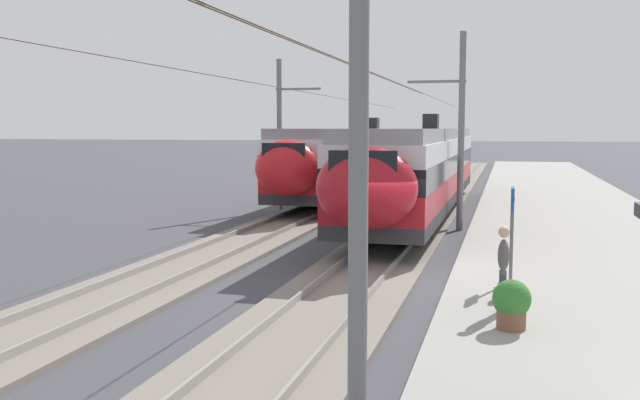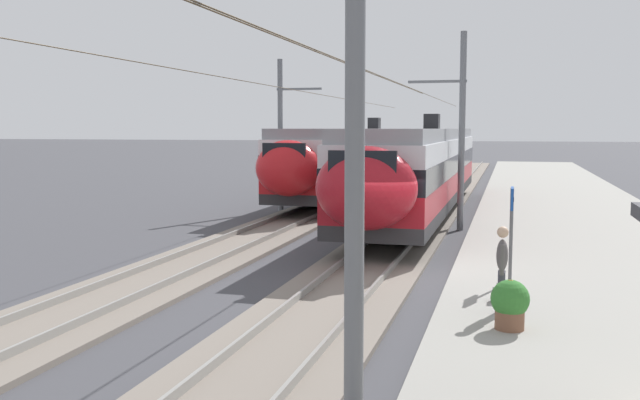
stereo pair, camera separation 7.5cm
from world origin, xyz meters
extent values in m
plane|color=#424247|center=(0.00, 0.00, 0.00)|extent=(400.00, 400.00, 0.00)
cube|color=gray|center=(0.00, -4.93, 0.15)|extent=(120.00, 7.67, 0.31)
cube|color=slate|center=(0.00, 1.22, 0.06)|extent=(120.00, 3.00, 0.12)
cube|color=gray|center=(0.00, 0.50, 0.20)|extent=(120.00, 0.07, 0.16)
cube|color=gray|center=(0.00, 1.94, 0.20)|extent=(120.00, 0.07, 0.16)
cube|color=slate|center=(0.00, 6.10, 0.06)|extent=(120.00, 3.00, 0.12)
cube|color=gray|center=(0.00, 5.39, 0.20)|extent=(120.00, 0.07, 0.16)
cube|color=gray|center=(0.00, 6.82, 0.20)|extent=(120.00, 0.07, 0.16)
cube|color=#2D2D30|center=(12.17, 1.22, 0.92)|extent=(23.31, 2.99, 0.45)
cube|color=maroon|center=(12.17, 1.22, 1.57)|extent=(23.31, 2.99, 0.85)
cube|color=black|center=(12.17, 1.22, 2.38)|extent=(23.31, 3.03, 0.75)
cube|color=silver|center=(12.17, 1.22, 3.08)|extent=(23.31, 2.99, 0.65)
cube|color=gray|center=(12.17, 1.22, 3.62)|extent=(23.01, 2.79, 0.45)
cube|color=black|center=(4.94, 1.22, 0.49)|extent=(2.80, 2.39, 0.42)
cube|color=black|center=(19.39, 1.22, 0.49)|extent=(2.80, 2.39, 0.42)
ellipsoid|color=maroon|center=(-0.04, 1.22, 2.27)|extent=(1.80, 2.75, 2.25)
cube|color=black|center=(-0.54, 1.22, 2.70)|extent=(0.16, 1.80, 1.19)
cube|color=black|center=(15.66, 1.22, 4.20)|extent=(0.90, 0.70, 0.70)
cube|color=#2D2D30|center=(22.45, 6.10, 0.92)|extent=(27.10, 2.92, 0.45)
cube|color=red|center=(22.45, 6.10, 1.57)|extent=(27.10, 2.92, 0.85)
cube|color=black|center=(22.45, 6.10, 2.38)|extent=(27.10, 2.96, 0.75)
cube|color=white|center=(22.45, 6.10, 3.08)|extent=(27.10, 2.92, 0.65)
cube|color=gray|center=(22.45, 6.10, 3.62)|extent=(26.80, 2.72, 0.45)
cube|color=black|center=(14.05, 6.10, 0.49)|extent=(2.80, 2.34, 0.42)
cube|color=black|center=(30.86, 6.10, 0.49)|extent=(2.80, 2.34, 0.42)
ellipsoid|color=red|center=(8.35, 6.10, 2.27)|extent=(1.80, 2.69, 2.25)
cube|color=black|center=(7.85, 6.10, 2.70)|extent=(0.16, 1.75, 1.19)
cube|color=black|center=(26.52, 6.10, 4.20)|extent=(0.90, 0.70, 0.70)
cylinder|color=slate|center=(-10.06, -0.68, 3.77)|extent=(0.24, 0.24, 7.55)
cylinder|color=#473823|center=(-10.06, 1.22, 5.34)|extent=(43.83, 0.02, 0.02)
cylinder|color=slate|center=(8.60, -0.68, 3.72)|extent=(0.24, 0.24, 7.44)
cube|color=slate|center=(8.60, 0.27, 5.62)|extent=(0.10, 2.19, 0.10)
cylinder|color=#473823|center=(8.60, 1.22, 5.37)|extent=(43.83, 0.02, 0.02)
cylinder|color=slate|center=(12.92, 7.95, 3.53)|extent=(0.24, 0.24, 7.05)
cube|color=slate|center=(12.92, 7.03, 5.67)|extent=(0.10, 2.15, 0.10)
cylinder|color=#473823|center=(12.92, 6.10, 5.42)|extent=(43.83, 0.02, 0.02)
cylinder|color=#59595B|center=(-1.71, -2.52, 1.41)|extent=(0.08, 0.08, 2.21)
cube|color=#19479E|center=(-1.71, -2.52, 2.26)|extent=(0.70, 0.06, 0.50)
cube|color=black|center=(-1.71, -2.56, 2.26)|extent=(0.52, 0.01, 0.10)
cylinder|color=#383842|center=(-4.59, -2.36, 0.72)|extent=(0.14, 0.14, 0.82)
cylinder|color=#383842|center=(-4.43, -2.36, 0.72)|extent=(0.14, 0.14, 0.82)
ellipsoid|color=#514C4C|center=(-4.51, -2.36, 1.44)|extent=(0.36, 0.22, 0.62)
sphere|color=tan|center=(-4.51, -2.36, 1.89)|extent=(0.22, 0.22, 0.22)
cylinder|color=#514C4C|center=(-4.73, -2.36, 1.39)|extent=(0.09, 0.09, 0.58)
cylinder|color=#514C4C|center=(-4.29, -2.36, 1.39)|extent=(0.09, 0.09, 0.58)
cube|color=black|center=(-3.62, -2.27, 0.44)|extent=(0.32, 0.18, 0.26)
torus|color=black|center=(-3.62, -2.27, 0.62)|extent=(0.16, 0.02, 0.16)
cylinder|color=brown|center=(-5.60, -2.52, 0.48)|extent=(0.51, 0.51, 0.34)
sphere|color=#33752D|center=(-5.60, -2.52, 0.86)|extent=(0.68, 0.68, 0.68)
sphere|color=gold|center=(-5.60, -2.52, 1.01)|extent=(0.38, 0.38, 0.38)
camera|label=1|loc=(-18.18, -2.39, 3.86)|focal=39.18mm
camera|label=2|loc=(-18.16, -2.46, 3.86)|focal=39.18mm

